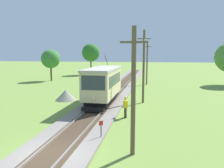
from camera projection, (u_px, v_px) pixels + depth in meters
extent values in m
plane|color=olive|center=(51.00, 158.00, 11.30)|extent=(260.00, 260.00, 0.00)
cube|color=gray|center=(51.00, 156.00, 11.29)|extent=(4.20, 120.00, 0.18)
cube|color=#423323|center=(51.00, 155.00, 11.28)|extent=(2.04, 120.00, 0.01)
cube|color=gray|center=(38.00, 152.00, 11.40)|extent=(0.07, 120.00, 0.14)
cube|color=gray|center=(64.00, 154.00, 11.14)|extent=(0.07, 120.00, 0.14)
cube|color=beige|center=(103.00, 82.00, 22.98)|extent=(2.50, 8.00, 2.60)
cube|color=#B2ADA3|center=(103.00, 69.00, 22.79)|extent=(2.60, 8.32, 0.22)
cube|color=black|center=(103.00, 97.00, 23.19)|extent=(2.10, 7.04, 0.44)
cube|color=#2D3842|center=(93.00, 83.00, 19.00)|extent=(2.10, 0.03, 1.25)
cube|color=#2D3842|center=(115.00, 79.00, 22.71)|extent=(0.02, 6.72, 1.04)
sphere|color=#F4EAB2|center=(93.00, 98.00, 19.14)|extent=(0.28, 0.28, 0.28)
cylinder|color=black|center=(106.00, 60.00, 24.24)|extent=(0.05, 1.67, 1.19)
cube|color=black|center=(93.00, 109.00, 19.13)|extent=(2.00, 0.36, 0.32)
cylinder|color=black|center=(98.00, 102.00, 21.01)|extent=(1.54, 0.80, 0.80)
cylinder|color=black|center=(108.00, 94.00, 25.38)|extent=(1.54, 0.80, 0.80)
cylinder|color=brown|center=(133.00, 92.00, 11.33)|extent=(0.24, 0.32, 6.61)
cube|color=brown|center=(134.00, 42.00, 10.99)|extent=(1.40, 0.10, 0.10)
cylinder|color=silver|center=(123.00, 40.00, 11.07)|extent=(0.08, 0.08, 0.10)
cylinder|color=silver|center=(145.00, 40.00, 10.88)|extent=(0.08, 0.08, 0.10)
cylinder|color=brown|center=(144.00, 67.00, 23.64)|extent=(0.24, 0.38, 7.72)
cube|color=brown|center=(144.00, 39.00, 23.24)|extent=(1.40, 0.10, 0.10)
cylinder|color=silver|center=(139.00, 38.00, 23.32)|extent=(0.08, 0.08, 0.10)
cylinder|color=silver|center=(150.00, 38.00, 23.13)|extent=(0.08, 0.08, 0.10)
cylinder|color=brown|center=(147.00, 63.00, 37.62)|extent=(0.24, 0.42, 7.31)
cube|color=brown|center=(147.00, 46.00, 37.24)|extent=(1.40, 0.10, 0.10)
cylinder|color=silver|center=(144.00, 46.00, 37.33)|extent=(0.08, 0.08, 0.10)
cylinder|color=silver|center=(151.00, 46.00, 37.13)|extent=(0.08, 0.08, 0.10)
cylinder|color=black|center=(101.00, 132.00, 13.69)|extent=(0.06, 0.06, 0.90)
cube|color=red|center=(101.00, 123.00, 13.61)|extent=(0.21, 0.21, 0.28)
cone|color=gray|center=(66.00, 95.00, 25.28)|extent=(2.41, 2.41, 1.18)
cylinder|color=#38332D|center=(125.00, 112.00, 18.43)|extent=(0.15, 0.15, 0.86)
cylinder|color=#38332D|center=(126.00, 113.00, 18.29)|extent=(0.15, 0.15, 0.86)
cube|color=yellow|center=(125.00, 104.00, 18.26)|extent=(0.41, 0.45, 0.58)
sphere|color=tan|center=(125.00, 99.00, 18.21)|extent=(0.22, 0.22, 0.22)
sphere|color=yellow|center=(126.00, 98.00, 18.19)|extent=(0.21, 0.21, 0.21)
cylinder|color=#4C3823|center=(91.00, 67.00, 56.24)|extent=(0.32, 0.32, 3.85)
sphere|color=#2D6B28|center=(91.00, 53.00, 55.75)|extent=(4.43, 4.43, 4.43)
cylinder|color=#4C3823|center=(51.00, 73.00, 43.40)|extent=(0.32, 0.32, 2.88)
sphere|color=#387A33|center=(51.00, 59.00, 43.02)|extent=(3.62, 3.62, 3.62)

